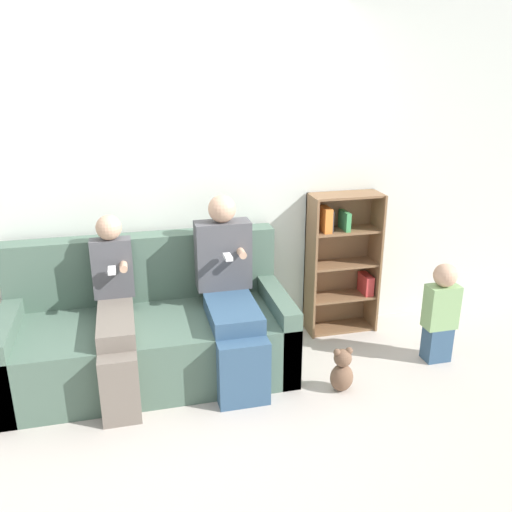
{
  "coord_description": "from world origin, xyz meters",
  "views": [
    {
      "loc": [
        -0.35,
        -2.91,
        2.08
      ],
      "look_at": [
        0.52,
        0.59,
        0.79
      ],
      "focal_mm": 38.0,
      "sensor_mm": 36.0,
      "label": 1
    }
  ],
  "objects_px": {
    "couch": "(150,333)",
    "teddy_bear": "(342,371)",
    "bookshelf": "(341,259)",
    "adult_seated": "(230,290)",
    "child_seated": "(115,311)",
    "toddler_standing": "(441,311)"
  },
  "relations": [
    {
      "from": "child_seated",
      "to": "bookshelf",
      "type": "relative_size",
      "value": 0.99
    },
    {
      "from": "couch",
      "to": "toddler_standing",
      "type": "xyz_separation_m",
      "value": [
        2.05,
        -0.34,
        0.09
      ]
    },
    {
      "from": "adult_seated",
      "to": "bookshelf",
      "type": "distance_m",
      "value": 1.1
    },
    {
      "from": "adult_seated",
      "to": "child_seated",
      "type": "distance_m",
      "value": 0.77
    },
    {
      "from": "adult_seated",
      "to": "bookshelf",
      "type": "height_order",
      "value": "adult_seated"
    },
    {
      "from": "couch",
      "to": "adult_seated",
      "type": "xyz_separation_m",
      "value": [
        0.55,
        -0.12,
        0.32
      ]
    },
    {
      "from": "bookshelf",
      "to": "teddy_bear",
      "type": "height_order",
      "value": "bookshelf"
    },
    {
      "from": "adult_seated",
      "to": "child_seated",
      "type": "bearing_deg",
      "value": -177.57
    },
    {
      "from": "adult_seated",
      "to": "child_seated",
      "type": "height_order",
      "value": "adult_seated"
    },
    {
      "from": "couch",
      "to": "teddy_bear",
      "type": "height_order",
      "value": "couch"
    },
    {
      "from": "child_seated",
      "to": "toddler_standing",
      "type": "distance_m",
      "value": 2.28
    },
    {
      "from": "couch",
      "to": "teddy_bear",
      "type": "xyz_separation_m",
      "value": [
        1.22,
        -0.56,
        -0.15
      ]
    },
    {
      "from": "adult_seated",
      "to": "couch",
      "type": "bearing_deg",
      "value": 167.45
    },
    {
      "from": "couch",
      "to": "bookshelf",
      "type": "height_order",
      "value": "bookshelf"
    },
    {
      "from": "couch",
      "to": "child_seated",
      "type": "xyz_separation_m",
      "value": [
        -0.21,
        -0.16,
        0.26
      ]
    },
    {
      "from": "adult_seated",
      "to": "toddler_standing",
      "type": "height_order",
      "value": "adult_seated"
    },
    {
      "from": "couch",
      "to": "bookshelf",
      "type": "distance_m",
      "value": 1.61
    },
    {
      "from": "teddy_bear",
      "to": "adult_seated",
      "type": "bearing_deg",
      "value": 146.96
    },
    {
      "from": "adult_seated",
      "to": "bookshelf",
      "type": "relative_size",
      "value": 1.08
    },
    {
      "from": "toddler_standing",
      "to": "teddy_bear",
      "type": "xyz_separation_m",
      "value": [
        -0.84,
        -0.21,
        -0.24
      ]
    },
    {
      "from": "teddy_bear",
      "to": "toddler_standing",
      "type": "bearing_deg",
      "value": 14.38
    },
    {
      "from": "couch",
      "to": "bookshelf",
      "type": "bearing_deg",
      "value": 12.02
    }
  ]
}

